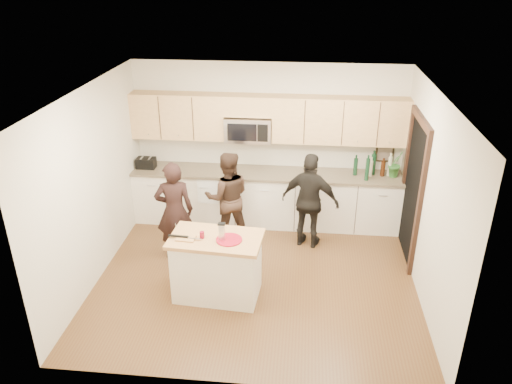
# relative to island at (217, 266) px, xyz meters

# --- Properties ---
(floor) EXTENTS (4.50, 4.50, 0.00)m
(floor) POSITION_rel_island_xyz_m (0.48, 0.45, -0.45)
(floor) COLOR #55391D
(floor) RESTS_ON ground
(room_shell) EXTENTS (4.52, 4.02, 2.71)m
(room_shell) POSITION_rel_island_xyz_m (0.48, 0.45, 1.28)
(room_shell) COLOR beige
(room_shell) RESTS_ON ground
(back_cabinetry) EXTENTS (4.50, 0.66, 0.94)m
(back_cabinetry) POSITION_rel_island_xyz_m (0.48, 2.14, 0.02)
(back_cabinetry) COLOR silver
(back_cabinetry) RESTS_ON ground
(upper_cabinetry) EXTENTS (4.50, 0.33, 0.75)m
(upper_cabinetry) POSITION_rel_island_xyz_m (0.51, 2.29, 1.39)
(upper_cabinetry) COLOR tan
(upper_cabinetry) RESTS_ON ground
(microwave) EXTENTS (0.76, 0.41, 0.40)m
(microwave) POSITION_rel_island_xyz_m (0.17, 2.25, 1.20)
(microwave) COLOR silver
(microwave) RESTS_ON ground
(doorway) EXTENTS (0.06, 1.25, 2.20)m
(doorway) POSITION_rel_island_xyz_m (2.71, 1.35, 0.70)
(doorway) COLOR black
(doorway) RESTS_ON ground
(framed_picture) EXTENTS (0.30, 0.03, 0.38)m
(framed_picture) POSITION_rel_island_xyz_m (2.43, 2.44, 0.83)
(framed_picture) COLOR black
(framed_picture) RESTS_ON ground
(dish_towel) EXTENTS (0.34, 0.60, 0.48)m
(dish_towel) POSITION_rel_island_xyz_m (-0.47, 1.95, 0.35)
(dish_towel) COLOR white
(dish_towel) RESTS_ON ground
(island) EXTENTS (1.25, 0.79, 0.90)m
(island) POSITION_rel_island_xyz_m (0.00, 0.00, 0.00)
(island) COLOR silver
(island) RESTS_ON ground
(red_plate) EXTENTS (0.34, 0.34, 0.02)m
(red_plate) POSITION_rel_island_xyz_m (0.18, -0.05, 0.45)
(red_plate) COLOR maroon
(red_plate) RESTS_ON island
(box_grater) EXTENTS (0.09, 0.07, 0.23)m
(box_grater) POSITION_rel_island_xyz_m (0.09, -0.06, 0.58)
(box_grater) COLOR silver
(box_grater) RESTS_ON red_plate
(drink_glass) EXTENTS (0.06, 0.06, 0.09)m
(drink_glass) POSITION_rel_island_xyz_m (-0.17, -0.03, 0.49)
(drink_glass) COLOR maroon
(drink_glass) RESTS_ON island
(cutting_board) EXTENTS (0.25, 0.19, 0.02)m
(cutting_board) POSITION_rel_island_xyz_m (-0.38, -0.08, 0.46)
(cutting_board) COLOR #AB8547
(cutting_board) RESTS_ON island
(tongs) EXTENTS (0.27, 0.05, 0.02)m
(tongs) POSITION_rel_island_xyz_m (-0.48, -0.07, 0.48)
(tongs) COLOR black
(tongs) RESTS_ON cutting_board
(knife) EXTENTS (0.18, 0.03, 0.01)m
(knife) POSITION_rel_island_xyz_m (-0.26, -0.10, 0.47)
(knife) COLOR silver
(knife) RESTS_ON cutting_board
(toaster) EXTENTS (0.31, 0.20, 0.18)m
(toaster) POSITION_rel_island_xyz_m (-1.57, 2.12, 0.57)
(toaster) COLOR black
(toaster) RESTS_ON back_cabinetry
(bottle_cluster) EXTENTS (0.63, 0.33, 0.43)m
(bottle_cluster) POSITION_rel_island_xyz_m (2.24, 2.16, 0.67)
(bottle_cluster) COLOR black
(bottle_cluster) RESTS_ON back_cabinetry
(orchid) EXTENTS (0.31, 0.30, 0.45)m
(orchid) POSITION_rel_island_xyz_m (2.58, 2.17, 0.71)
(orchid) COLOR #326C2B
(orchid) RESTS_ON back_cabinetry
(woman_left) EXTENTS (0.63, 0.49, 1.55)m
(woman_left) POSITION_rel_island_xyz_m (-0.79, 0.91, 0.32)
(woman_left) COLOR black
(woman_left) RESTS_ON ground
(woman_center) EXTENTS (0.84, 0.72, 1.51)m
(woman_center) POSITION_rel_island_xyz_m (-0.08, 1.49, 0.30)
(woman_center) COLOR #2F1F17
(woman_center) RESTS_ON ground
(woman_right) EXTENTS (0.98, 0.62, 1.55)m
(woman_right) POSITION_rel_island_xyz_m (1.22, 1.44, 0.32)
(woman_right) COLOR black
(woman_right) RESTS_ON ground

